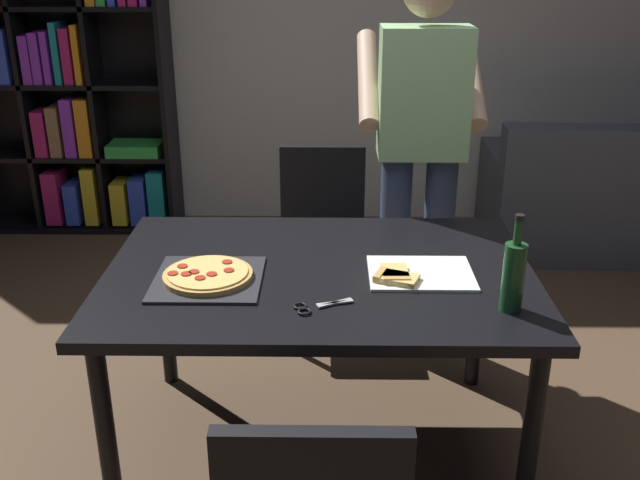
# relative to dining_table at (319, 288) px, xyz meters

# --- Properties ---
(ground_plane) EXTENTS (12.00, 12.00, 0.00)m
(ground_plane) POSITION_rel_dining_table_xyz_m (0.00, 0.00, -0.68)
(ground_plane) COLOR brown
(back_wall) EXTENTS (6.40, 0.10, 2.80)m
(back_wall) POSITION_rel_dining_table_xyz_m (0.00, 2.60, 0.72)
(back_wall) COLOR silver
(back_wall) RESTS_ON ground_plane
(dining_table) EXTENTS (1.50, 1.04, 0.75)m
(dining_table) POSITION_rel_dining_table_xyz_m (0.00, 0.00, 0.00)
(dining_table) COLOR black
(dining_table) RESTS_ON ground_plane
(chair_far_side) EXTENTS (0.42, 0.42, 0.90)m
(chair_far_side) POSITION_rel_dining_table_xyz_m (0.00, 1.00, -0.17)
(chair_far_side) COLOR black
(chair_far_side) RESTS_ON ground_plane
(couch) EXTENTS (1.73, 0.91, 0.85)m
(couch) POSITION_rel_dining_table_xyz_m (1.90, 1.99, -0.37)
(couch) COLOR #4C515B
(couch) RESTS_ON ground_plane
(bookshelf) EXTENTS (1.40, 0.35, 1.95)m
(bookshelf) POSITION_rel_dining_table_xyz_m (-1.70, 2.38, 0.29)
(bookshelf) COLOR black
(bookshelf) RESTS_ON ground_plane
(person_serving_pizza) EXTENTS (0.55, 0.54, 1.75)m
(person_serving_pizza) POSITION_rel_dining_table_xyz_m (0.43, 0.78, 0.32)
(person_serving_pizza) COLOR #38476B
(person_serving_pizza) RESTS_ON ground_plane
(pepperoni_pizza_on_tray) EXTENTS (0.36, 0.36, 0.04)m
(pepperoni_pizza_on_tray) POSITION_rel_dining_table_xyz_m (-0.38, -0.10, 0.09)
(pepperoni_pizza_on_tray) COLOR #2D2D33
(pepperoni_pizza_on_tray) RESTS_ON dining_table
(pizza_slices_on_towel) EXTENTS (0.36, 0.28, 0.03)m
(pizza_slices_on_towel) POSITION_rel_dining_table_xyz_m (0.32, -0.06, 0.08)
(pizza_slices_on_towel) COLOR white
(pizza_slices_on_towel) RESTS_ON dining_table
(wine_bottle) EXTENTS (0.07, 0.07, 0.32)m
(wine_bottle) POSITION_rel_dining_table_xyz_m (0.60, -0.29, 0.19)
(wine_bottle) COLOR #194723
(wine_bottle) RESTS_ON dining_table
(kitchen_scissors) EXTENTS (0.20, 0.12, 0.01)m
(kitchen_scissors) POSITION_rel_dining_table_xyz_m (-0.01, -0.29, 0.08)
(kitchen_scissors) COLOR silver
(kitchen_scissors) RESTS_ON dining_table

